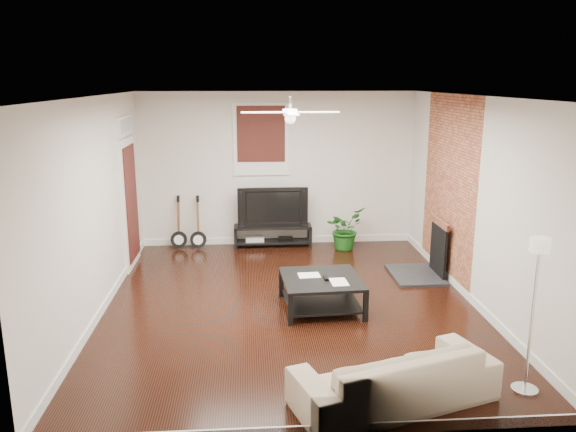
# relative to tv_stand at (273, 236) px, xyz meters

# --- Properties ---
(room) EXTENTS (5.01, 6.01, 2.81)m
(room) POSITION_rel_tv_stand_xyz_m (0.11, -2.78, 1.20)
(room) COLOR black
(room) RESTS_ON ground
(brick_accent) EXTENTS (0.02, 2.20, 2.80)m
(brick_accent) POSITION_rel_tv_stand_xyz_m (2.60, -1.78, 1.20)
(brick_accent) COLOR brown
(brick_accent) RESTS_ON floor
(fireplace) EXTENTS (0.80, 1.10, 0.92)m
(fireplace) POSITION_rel_tv_stand_xyz_m (2.31, -1.78, 0.26)
(fireplace) COLOR black
(fireplace) RESTS_ON floor
(window_back) EXTENTS (1.00, 0.06, 1.30)m
(window_back) POSITION_rel_tv_stand_xyz_m (-0.19, 0.19, 1.75)
(window_back) COLOR #35150E
(window_back) RESTS_ON wall_back
(door_left) EXTENTS (0.08, 1.00, 2.50)m
(door_left) POSITION_rel_tv_stand_xyz_m (-2.35, -0.88, 1.05)
(door_left) COLOR white
(door_left) RESTS_ON wall_left
(tv_stand) EXTENTS (1.41, 0.38, 0.40)m
(tv_stand) POSITION_rel_tv_stand_xyz_m (0.00, 0.00, 0.00)
(tv_stand) COLOR black
(tv_stand) RESTS_ON floor
(tv) EXTENTS (1.27, 0.17, 0.73)m
(tv) POSITION_rel_tv_stand_xyz_m (0.00, 0.02, 0.56)
(tv) COLOR black
(tv) RESTS_ON tv_stand
(coffee_table) EXTENTS (1.09, 1.09, 0.43)m
(coffee_table) POSITION_rel_tv_stand_xyz_m (0.51, -2.95, 0.02)
(coffee_table) COLOR black
(coffee_table) RESTS_ON floor
(sofa) EXTENTS (2.08, 1.32, 0.57)m
(sofa) POSITION_rel_tv_stand_xyz_m (0.91, -5.27, 0.09)
(sofa) COLOR tan
(sofa) RESTS_ON floor
(floor_lamp) EXTENTS (0.33, 0.33, 1.58)m
(floor_lamp) POSITION_rel_tv_stand_xyz_m (2.26, -5.17, 0.59)
(floor_lamp) COLOR white
(floor_lamp) RESTS_ON floor
(potted_plant) EXTENTS (0.89, 0.90, 0.76)m
(potted_plant) POSITION_rel_tv_stand_xyz_m (1.29, -0.25, 0.18)
(potted_plant) COLOR #195719
(potted_plant) RESTS_ON floor
(guitar_left) EXTENTS (0.31, 0.22, 0.97)m
(guitar_left) POSITION_rel_tv_stand_xyz_m (-1.71, -0.03, 0.29)
(guitar_left) COLOR black
(guitar_left) RESTS_ON floor
(guitar_right) EXTENTS (0.31, 0.23, 0.97)m
(guitar_right) POSITION_rel_tv_stand_xyz_m (-1.36, -0.06, 0.29)
(guitar_right) COLOR black
(guitar_right) RESTS_ON floor
(ceiling_fan) EXTENTS (1.24, 1.24, 0.32)m
(ceiling_fan) POSITION_rel_tv_stand_xyz_m (0.11, -2.78, 2.40)
(ceiling_fan) COLOR white
(ceiling_fan) RESTS_ON ceiling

